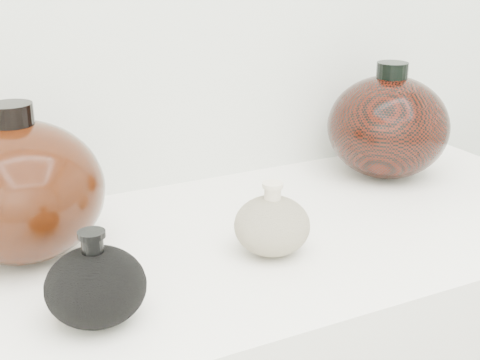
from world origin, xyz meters
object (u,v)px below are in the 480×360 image
black_gourd_vase (96,286)px  cream_gourd_vase (272,225)px  right_round_pot (388,126)px  left_round_pot (20,190)px

black_gourd_vase → cream_gourd_vase: bearing=13.5°
cream_gourd_vase → right_round_pot: 0.39m
cream_gourd_vase → right_round_pot: bearing=28.3°
cream_gourd_vase → left_round_pot: bearing=154.6°
right_round_pot → cream_gourd_vase: bearing=-151.7°
black_gourd_vase → right_round_pot: right_round_pot is taller
left_round_pot → black_gourd_vase: bearing=-78.8°
right_round_pot → black_gourd_vase: bearing=-157.8°
right_round_pot → left_round_pot: bearing=-176.5°
left_round_pot → right_round_pot: bearing=3.5°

